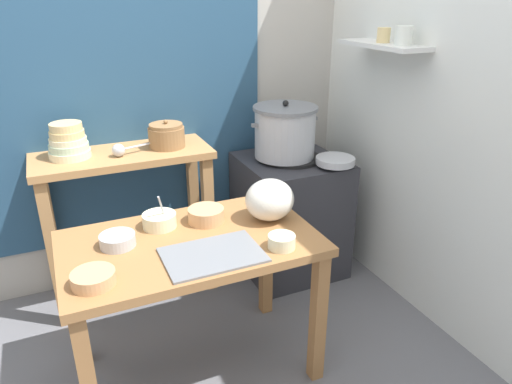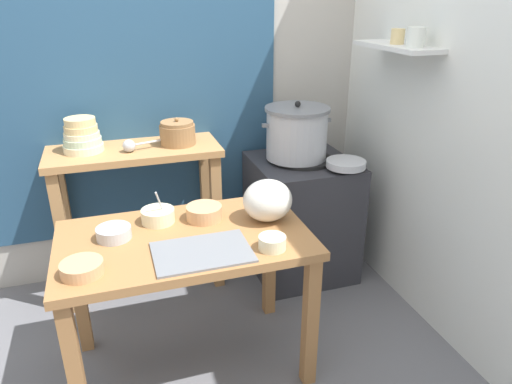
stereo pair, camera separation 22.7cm
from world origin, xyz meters
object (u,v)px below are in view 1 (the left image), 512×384
object	(u,v)px
steamer_pot	(285,132)
bowl_stack_enamel	(68,142)
prep_bowl_2	(159,220)
plastic_bag	(270,200)
prep_table	(191,261)
ladle	(120,150)
prep_bowl_0	(282,241)
clay_pot	(167,136)
prep_bowl_1	(118,240)
prep_bowl_3	(206,215)
stove_block	(290,215)
back_shelf_table	(127,190)
wide_pan	(335,161)
prep_bowl_4	(93,278)
serving_tray	(213,255)

from	to	relation	value
steamer_pot	bowl_stack_enamel	distance (m)	1.22
prep_bowl_2	bowl_stack_enamel	bearing A→B (deg)	116.21
plastic_bag	prep_table	bearing A→B (deg)	-173.93
ladle	prep_bowl_0	bearing A→B (deg)	-62.74
clay_pot	bowl_stack_enamel	size ratio (longest dim) A/B	0.94
prep_bowl_1	prep_table	bearing A→B (deg)	-13.78
prep_bowl_0	prep_bowl_3	world-z (taller)	prep_bowl_3
bowl_stack_enamel	stove_block	bearing A→B (deg)	-7.17
back_shelf_table	wide_pan	xyz separation A→B (m)	(1.16, -0.35, 0.12)
prep_table	ladle	bearing A→B (deg)	102.17
steamer_pot	prep_bowl_1	world-z (taller)	steamer_pot
prep_bowl_4	bowl_stack_enamel	bearing A→B (deg)	89.03
prep_table	stove_block	world-z (taller)	stove_block
back_shelf_table	prep_bowl_1	bearing A→B (deg)	-102.23
ladle	prep_bowl_3	xyz separation A→B (m)	(0.28, -0.59, -0.18)
steamer_pot	bowl_stack_enamel	xyz separation A→B (m)	(-1.21, 0.14, 0.05)
prep_bowl_2	prep_table	bearing A→B (deg)	-62.28
prep_bowl_0	steamer_pot	bearing A→B (deg)	62.12
back_shelf_table	prep_bowl_3	bearing A→B (deg)	-67.98
back_shelf_table	prep_bowl_2	bearing A→B (deg)	-85.38
back_shelf_table	prep_bowl_1	size ratio (longest dim) A/B	6.40
wide_pan	prep_bowl_4	bearing A→B (deg)	-156.89
bowl_stack_enamel	wide_pan	distance (m)	1.48
stove_block	prep_table	bearing A→B (deg)	-142.35
stove_block	serving_tray	distance (m)	1.20
serving_tray	prep_bowl_3	distance (m)	0.32
serving_tray	plastic_bag	size ratio (longest dim) A/B	1.72
bowl_stack_enamel	prep_bowl_3	world-z (taller)	bowl_stack_enamel
stove_block	plastic_bag	xyz separation A→B (m)	(-0.44, -0.61, 0.43)
back_shelf_table	steamer_pot	distance (m)	0.99
stove_block	prep_bowl_4	size ratio (longest dim) A/B	4.83
back_shelf_table	plastic_bag	xyz separation A→B (m)	(0.54, -0.74, 0.14)
clay_pot	serving_tray	world-z (taller)	clay_pot
clay_pot	prep_bowl_2	xyz separation A→B (m)	(-0.20, -0.61, -0.21)
back_shelf_table	serving_tray	bearing A→B (deg)	-79.03
back_shelf_table	serving_tray	world-z (taller)	back_shelf_table
prep_table	prep_bowl_3	xyz separation A→B (m)	(0.12, 0.14, 0.15)
prep_bowl_2	prep_bowl_1	bearing A→B (deg)	-153.60
stove_block	steamer_pot	xyz separation A→B (m)	(-0.04, 0.02, 0.55)
prep_table	stove_block	bearing A→B (deg)	37.65
bowl_stack_enamel	prep_bowl_2	size ratio (longest dim) A/B	1.25
prep_bowl_0	prep_bowl_2	size ratio (longest dim) A/B	0.68
bowl_stack_enamel	serving_tray	size ratio (longest dim) A/B	0.54
ladle	plastic_bag	world-z (taller)	ladle
clay_pot	prep_bowl_3	xyz separation A→B (m)	(0.01, -0.64, -0.21)
ladle	serving_tray	xyz separation A→B (m)	(0.20, -0.89, -0.21)
steamer_pot	clay_pot	bearing A→B (deg)	170.99
serving_tray	prep_bowl_1	distance (m)	0.42
clay_pot	serving_tray	distance (m)	0.99
prep_bowl_4	prep_bowl_0	bearing A→B (deg)	-3.10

